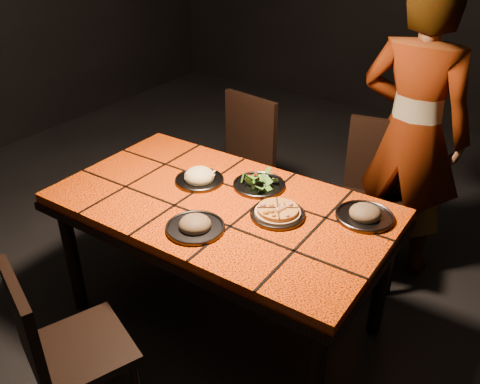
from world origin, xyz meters
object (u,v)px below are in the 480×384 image
Objects in this scene: plate_pizza at (278,213)px; plate_pasta at (199,178)px; dining_table at (221,215)px; chair_far_left at (240,157)px; chair_near at (58,345)px; diner at (412,133)px; chair_far_right at (376,190)px.

plate_pasta reaches higher than plate_pizza.
plate_pasta reaches higher than dining_table.
dining_table is 0.95m from chair_far_left.
plate_pizza is (0.29, 0.04, 0.10)m from dining_table.
diner is (0.72, 1.93, 0.38)m from chair_near.
plate_pasta is at bearing 53.02° from diner.
chair_far_right is at bearing 50.49° from plate_pasta.
chair_far_left is at bearing 118.33° from dining_table.
plate_pizza is (-0.17, -0.87, 0.24)m from chair_far_right.
chair_far_left is at bearing 173.48° from chair_far_right.
chair_far_right reaches higher than dining_table.
dining_table is at bearing -78.20° from chair_near.
diner is (1.02, 0.21, 0.34)m from chair_far_left.
dining_table is 6.50× the size of plate_pasta.
chair_far_right is (0.91, 0.08, 0.00)m from chair_far_left.
chair_far_right is 3.71× the size of plate_pasta.
chair_far_right is at bearing 52.43° from diner.
diner reaches higher than dining_table.
chair_near is 1.03m from plate_pasta.
plate_pizza is at bearing -112.73° from chair_far_right.
chair_near is at bearing -99.77° from dining_table.
chair_near is 2.09m from diner.
chair_far_right is 0.38m from diner.
chair_near reaches higher than plate_pizza.
diner reaches higher than chair_near.
chair_far_left reaches higher than chair_near.
chair_near is 0.91× the size of chair_far_right.
chair_far_right is at bearing 13.42° from chair_far_left.
chair_far_right is 0.53× the size of diner.
chair_far_right is (0.46, 0.91, -0.14)m from dining_table.
diner is 5.94× the size of plate_pizza.
chair_far_left is 1.09m from diner.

